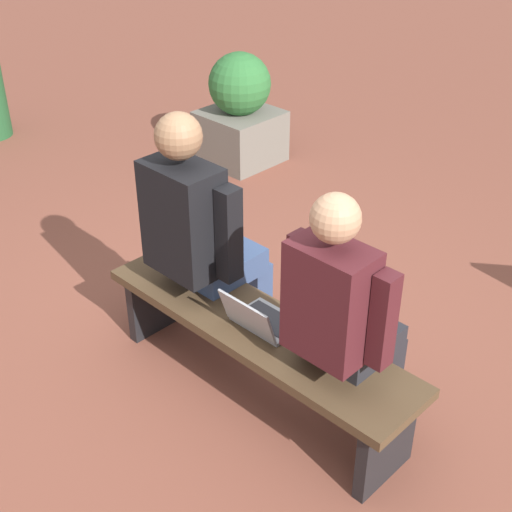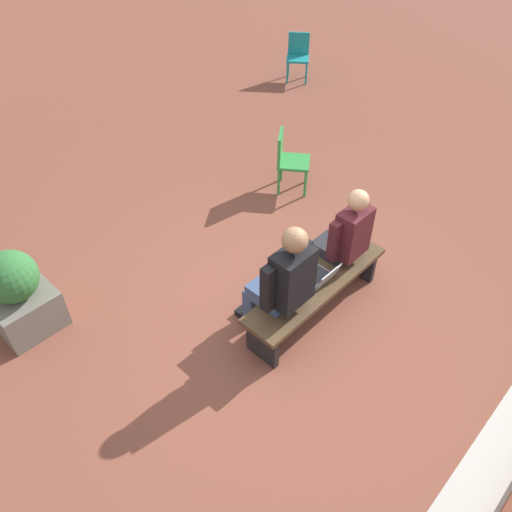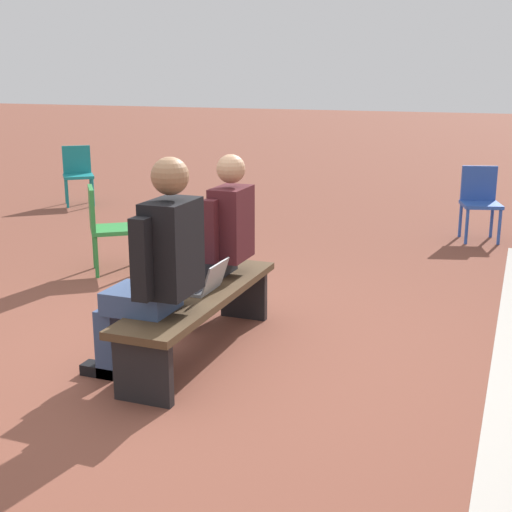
{
  "view_description": "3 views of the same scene",
  "coord_description": "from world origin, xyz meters",
  "px_view_note": "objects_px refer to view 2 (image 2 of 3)",
  "views": [
    {
      "loc": [
        -2.15,
        2.04,
        2.57
      ],
      "look_at": [
        0.08,
        -0.25,
        0.59
      ],
      "focal_mm": 50.0,
      "sensor_mm": 36.0,
      "label": 1
    },
    {
      "loc": [
        2.76,
        2.04,
        4.0
      ],
      "look_at": [
        0.22,
        -0.4,
        0.8
      ],
      "focal_mm": 35.0,
      "sensor_mm": 36.0,
      "label": 2
    },
    {
      "loc": [
        3.98,
        2.04,
        1.92
      ],
      "look_at": [
        -0.49,
        0.35,
        0.66
      ],
      "focal_mm": 50.0,
      "sensor_mm": 36.0,
      "label": 3
    }
  ],
  "objects_px": {
    "bench": "(316,289)",
    "person_adult": "(282,281)",
    "planter": "(19,294)",
    "person_student": "(343,237)",
    "plastic_chair_by_pillar": "(288,158)",
    "plastic_chair_far_right": "(298,54)",
    "laptop": "(321,277)"
  },
  "relations": [
    {
      "from": "bench",
      "to": "person_student",
      "type": "xyz_separation_m",
      "value": [
        -0.47,
        -0.07,
        0.36
      ]
    },
    {
      "from": "plastic_chair_far_right",
      "to": "planter",
      "type": "height_order",
      "value": "planter"
    },
    {
      "from": "person_student",
      "to": "person_adult",
      "type": "bearing_deg",
      "value": -0.31
    },
    {
      "from": "person_student",
      "to": "plastic_chair_far_right",
      "type": "bearing_deg",
      "value": -135.32
    },
    {
      "from": "person_adult",
      "to": "plastic_chair_by_pillar",
      "type": "xyz_separation_m",
      "value": [
        -2.01,
        -1.67,
        -0.27
      ]
    },
    {
      "from": "bench",
      "to": "planter",
      "type": "bearing_deg",
      "value": -43.13
    },
    {
      "from": "laptop",
      "to": "plastic_chair_far_right",
      "type": "distance_m",
      "value": 6.09
    },
    {
      "from": "laptop",
      "to": "plastic_chair_by_pillar",
      "type": "relative_size",
      "value": 0.38
    },
    {
      "from": "plastic_chair_far_right",
      "to": "bench",
      "type": "bearing_deg",
      "value": 42.03
    },
    {
      "from": "planter",
      "to": "plastic_chair_by_pillar",
      "type": "bearing_deg",
      "value": 175.7
    },
    {
      "from": "plastic_chair_far_right",
      "to": "planter",
      "type": "relative_size",
      "value": 0.89
    },
    {
      "from": "bench",
      "to": "plastic_chair_far_right",
      "type": "distance_m",
      "value": 6.11
    },
    {
      "from": "bench",
      "to": "person_adult",
      "type": "height_order",
      "value": "person_adult"
    },
    {
      "from": "person_student",
      "to": "plastic_chair_far_right",
      "type": "distance_m",
      "value": 5.72
    },
    {
      "from": "planter",
      "to": "bench",
      "type": "bearing_deg",
      "value": 136.87
    },
    {
      "from": "laptop",
      "to": "person_adult",
      "type": "bearing_deg",
      "value": -9.55
    },
    {
      "from": "person_adult",
      "to": "plastic_chair_by_pillar",
      "type": "height_order",
      "value": "person_adult"
    },
    {
      "from": "person_student",
      "to": "person_adult",
      "type": "xyz_separation_m",
      "value": [
        0.93,
        -0.01,
        0.04
      ]
    },
    {
      "from": "bench",
      "to": "plastic_chair_by_pillar",
      "type": "relative_size",
      "value": 2.14
    },
    {
      "from": "planter",
      "to": "plastic_chair_far_right",
      "type": "bearing_deg",
      "value": -162.8
    },
    {
      "from": "person_student",
      "to": "person_adult",
      "type": "distance_m",
      "value": 0.93
    },
    {
      "from": "person_student",
      "to": "planter",
      "type": "xyz_separation_m",
      "value": [
        2.62,
        -1.95,
        -0.28
      ]
    },
    {
      "from": "bench",
      "to": "person_adult",
      "type": "xyz_separation_m",
      "value": [
        0.46,
        -0.07,
        0.4
      ]
    },
    {
      "from": "laptop",
      "to": "person_student",
      "type": "bearing_deg",
      "value": -169.61
    },
    {
      "from": "bench",
      "to": "plastic_chair_far_right",
      "type": "relative_size",
      "value": 2.14
    },
    {
      "from": "plastic_chair_far_right",
      "to": "plastic_chair_by_pillar",
      "type": "xyz_separation_m",
      "value": [
        2.98,
        2.35,
        0.0
      ]
    },
    {
      "from": "planter",
      "to": "person_adult",
      "type": "bearing_deg",
      "value": 131.0
    },
    {
      "from": "person_student",
      "to": "plastic_chair_far_right",
      "type": "xyz_separation_m",
      "value": [
        -4.07,
        -4.02,
        -0.23
      ]
    },
    {
      "from": "bench",
      "to": "planter",
      "type": "height_order",
      "value": "planter"
    },
    {
      "from": "person_adult",
      "to": "planter",
      "type": "relative_size",
      "value": 1.51
    },
    {
      "from": "person_student",
      "to": "plastic_chair_far_right",
      "type": "height_order",
      "value": "person_student"
    },
    {
      "from": "person_student",
      "to": "plastic_chair_by_pillar",
      "type": "xyz_separation_m",
      "value": [
        -1.08,
        -1.67,
        -0.23
      ]
    }
  ]
}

